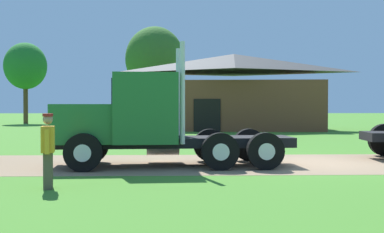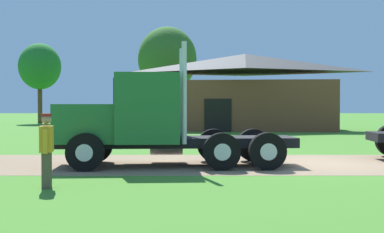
% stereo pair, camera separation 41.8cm
% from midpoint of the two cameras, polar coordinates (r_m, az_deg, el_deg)
% --- Properties ---
extents(ground_plane, '(200.00, 200.00, 0.00)m').
position_cam_midpoint_polar(ground_plane, '(16.12, 14.37, -5.07)').
color(ground_plane, '#417A27').
extents(dirt_track, '(120.00, 5.40, 0.01)m').
position_cam_midpoint_polar(dirt_track, '(16.12, 14.37, -5.06)').
color(dirt_track, '#896F53').
rests_on(dirt_track, ground_plane).
extents(truck_foreground_white, '(7.08, 2.91, 3.51)m').
position_cam_midpoint_polar(truck_foreground_white, '(14.95, -4.73, -0.67)').
color(truck_foreground_white, black).
rests_on(truck_foreground_white, ground_plane).
extents(visitor_walking_mid, '(0.34, 0.68, 1.59)m').
position_cam_midpoint_polar(visitor_walking_mid, '(11.33, -15.07, -3.32)').
color(visitor_walking_mid, gold).
rests_on(visitor_walking_mid, ground_plane).
extents(shed_building, '(13.40, 7.68, 5.48)m').
position_cam_midpoint_polar(shed_building, '(37.31, 5.98, 2.60)').
color(shed_building, brown).
rests_on(shed_building, ground_plane).
extents(tree_left, '(4.10, 4.10, 7.84)m').
position_cam_midpoint_polar(tree_left, '(52.58, -16.57, 5.32)').
color(tree_left, '#513823').
rests_on(tree_left, ground_plane).
extents(tree_mid, '(5.38, 5.38, 8.97)m').
position_cam_midpoint_polar(tree_mid, '(47.39, -2.76, 6.36)').
color(tree_mid, '#513823').
rests_on(tree_mid, ground_plane).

